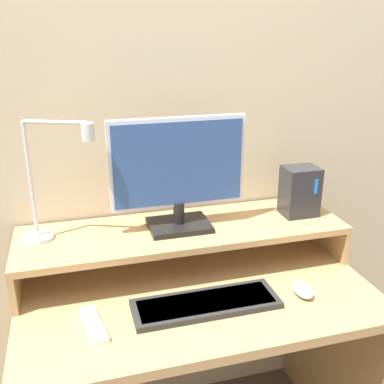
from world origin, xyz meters
The scene contains 9 objects.
wall_back centered at (0.00, 0.65, 1.25)m, with size 6.00×0.05×2.50m.
desk centered at (0.00, 0.31, 0.49)m, with size 1.07×0.62×0.71m.
monitor_shelf centered at (0.00, 0.46, 0.82)m, with size 1.07×0.31×0.14m.
monitor centered at (-0.01, 0.47, 1.04)m, with size 0.43×0.15×0.36m.
desk_lamp centered at (-0.40, 0.48, 1.01)m, with size 0.24×0.14×0.37m.
router_dock centered at (0.41, 0.46, 0.93)m, with size 0.12×0.10×0.17m.
keyboard centered at (0.00, 0.21, 0.72)m, with size 0.42×0.14×0.02m.
mouse centered at (0.30, 0.19, 0.72)m, with size 0.05×0.09×0.03m.
remote_control centered at (-0.32, 0.20, 0.71)m, with size 0.07×0.16×0.02m.
Camera 1 is at (-0.34, -0.83, 1.47)m, focal length 42.00 mm.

